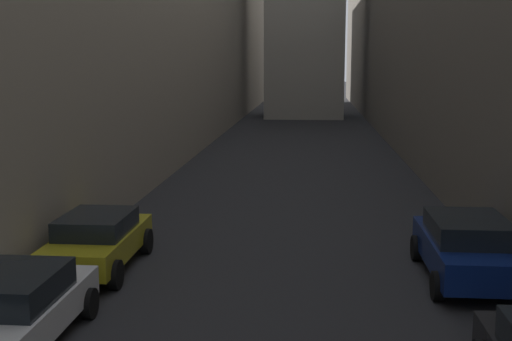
% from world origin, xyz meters
% --- Properties ---
extents(ground_plane, '(264.00, 264.00, 0.00)m').
position_xyz_m(ground_plane, '(0.00, 48.00, 0.00)').
color(ground_plane, '#232326').
extents(parked_car_left_third, '(1.87, 4.07, 1.40)m').
position_xyz_m(parked_car_left_third, '(-4.40, 19.69, 0.73)').
color(parked_car_left_third, silver).
rests_on(parked_car_left_third, ground).
extents(parked_car_left_far, '(1.90, 4.12, 1.39)m').
position_xyz_m(parked_car_left_far, '(-4.40, 24.21, 0.74)').
color(parked_car_left_far, '#A59919').
rests_on(parked_car_left_far, ground).
extents(parked_car_right_far, '(2.05, 4.32, 1.50)m').
position_xyz_m(parked_car_right_far, '(4.40, 24.16, 0.79)').
color(parked_car_right_far, navy).
rests_on(parked_car_right_far, ground).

